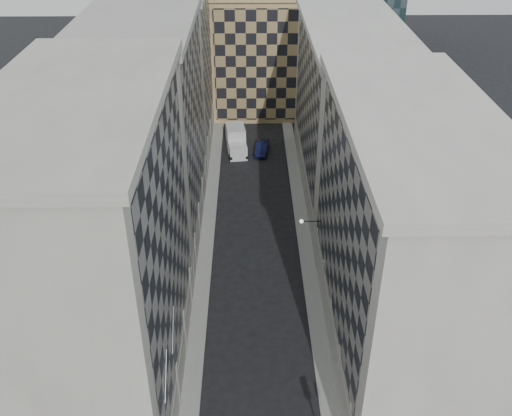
{
  "coord_description": "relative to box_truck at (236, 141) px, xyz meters",
  "views": [
    {
      "loc": [
        -0.67,
        -20.39,
        35.37
      ],
      "look_at": [
        -0.2,
        13.22,
        14.42
      ],
      "focal_mm": 40.0,
      "sensor_mm": 36.0,
      "label": 1
    }
  ],
  "objects": [
    {
      "name": "sidewalk_west",
      "position": [
        -2.85,
        -21.58,
        -1.37
      ],
      "size": [
        1.5,
        100.0,
        0.15
      ],
      "primitive_type": "cube",
      "color": "gray",
      "rests_on": "ground"
    },
    {
      "name": "sidewalk_east",
      "position": [
        7.65,
        -21.58,
        -1.37
      ],
      "size": [
        1.5,
        100.0,
        0.15
      ],
      "primitive_type": "cube",
      "color": "gray",
      "rests_on": "ground"
    },
    {
      "name": "bldg_left_a",
      "position": [
        -8.48,
        -40.58,
        10.38
      ],
      "size": [
        10.8,
        22.8,
        23.7
      ],
      "color": "#9F9B8F",
      "rests_on": "ground"
    },
    {
      "name": "bldg_left_b",
      "position": [
        -8.48,
        -18.58,
        9.88
      ],
      "size": [
        10.8,
        22.8,
        22.7
      ],
      "color": "#98958D",
      "rests_on": "ground"
    },
    {
      "name": "bldg_left_c",
      "position": [
        -8.48,
        3.42,
        9.38
      ],
      "size": [
        10.8,
        22.8,
        21.7
      ],
      "color": "#9F9B8F",
      "rests_on": "ground"
    },
    {
      "name": "bldg_right_a",
      "position": [
        13.28,
        -36.58,
        8.87
      ],
      "size": [
        10.8,
        26.8,
        20.7
      ],
      "color": "#B4AFA5",
      "rests_on": "ground"
    },
    {
      "name": "bldg_right_b",
      "position": [
        13.3,
        -9.58,
        8.4
      ],
      "size": [
        10.8,
        28.8,
        19.7
      ],
      "color": "#B4AFA5",
      "rests_on": "ground"
    },
    {
      "name": "tan_block",
      "position": [
        4.4,
        16.32,
        7.99
      ],
      "size": [
        16.8,
        14.8,
        18.8
      ],
      "color": "tan",
      "rests_on": "ground"
    },
    {
      "name": "flagpoles_left",
      "position": [
        -3.5,
        -45.58,
        6.55
      ],
      "size": [
        0.1,
        6.33,
        2.33
      ],
      "color": "gray",
      "rests_on": "ground"
    },
    {
      "name": "bracket_lamp",
      "position": [
        6.78,
        -27.58,
        4.75
      ],
      "size": [
        1.98,
        0.36,
        0.36
      ],
      "color": "black",
      "rests_on": "ground"
    },
    {
      "name": "box_truck",
      "position": [
        0.0,
        0.0,
        0.0
      ],
      "size": [
        3.19,
        6.32,
        3.33
      ],
      "rotation": [
        0.0,
        0.0,
        0.12
      ],
      "color": "white",
      "rests_on": "ground"
    },
    {
      "name": "dark_car",
      "position": [
        3.55,
        -0.68,
        -0.68
      ],
      "size": [
        2.23,
        4.83,
        1.54
      ],
      "primitive_type": "imported",
      "rotation": [
        0.0,
        0.0,
        -0.13
      ],
      "color": "#0F1339",
      "rests_on": "ground"
    }
  ]
}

